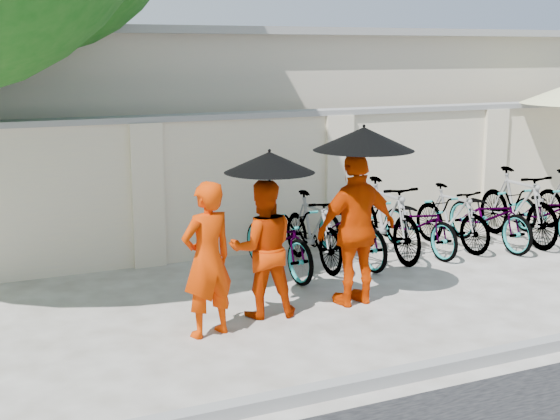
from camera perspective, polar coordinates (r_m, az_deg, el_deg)
name	(u,v)px	position (r m, az deg, el deg)	size (l,w,h in m)	color
ground	(314,323)	(8.71, 2.49, -8.28)	(80.00, 80.00, 0.00)	beige
kerb	(400,375)	(7.33, 8.78, -11.85)	(40.00, 0.16, 0.12)	gray
compound_wall	(275,184)	(11.67, -0.37, 1.94)	(20.00, 0.30, 2.00)	beige
building_behind	(240,121)	(15.45, -2.91, 6.54)	(14.00, 6.00, 3.20)	#B4AC99
monk_left	(207,260)	(8.14, -5.35, -3.63)	(0.60, 0.40, 1.65)	#D53100
monk_center	(263,249)	(8.73, -1.27, -2.85)	(0.76, 0.59, 1.56)	#BE2B00
parasol_center	(269,162)	(8.49, -0.77, 3.52)	(1.00, 1.00, 1.00)	black
monk_right	(357,229)	(9.15, 5.64, -1.42)	(1.06, 0.44, 1.81)	#CF3300
parasol_right	(364,139)	(8.91, 6.15, 5.20)	(1.16, 1.16, 1.08)	black
bike_0	(279,240)	(10.43, -0.08, -2.21)	(0.62, 1.78, 0.94)	gray
bike_1	(313,230)	(10.80, 2.43, -1.48)	(0.48, 1.71, 1.03)	gray
bike_2	(352,230)	(11.05, 5.28, -1.46)	(0.62, 1.79, 0.94)	gray
bike_3	(386,219)	(11.37, 7.73, -0.63)	(0.54, 1.90, 1.14)	gray
bike_4	(420,223)	(11.71, 10.21, -0.97)	(0.59, 1.70, 0.89)	gray
bike_5	(452,217)	(12.06, 12.45, -0.51)	(0.45, 1.61, 0.97)	gray
bike_6	(490,216)	(12.31, 15.10, -0.44)	(0.63, 1.81, 0.95)	gray
bike_7	(518,206)	(12.72, 16.99, 0.30)	(0.54, 1.92, 1.15)	gray
bike_8	(548,212)	(13.11, 19.03, -0.12)	(0.58, 1.67, 0.88)	gray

